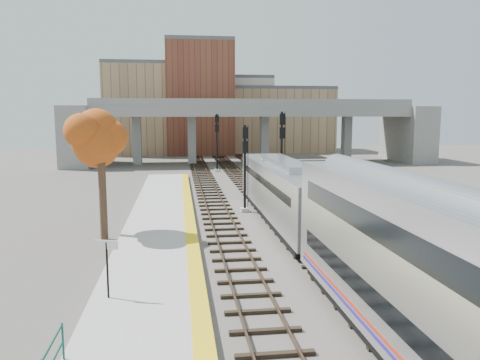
{
  "coord_description": "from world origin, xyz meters",
  "views": [
    {
      "loc": [
        -6.02,
        -25.17,
        7.35
      ],
      "look_at": [
        -1.51,
        8.93,
        2.5
      ],
      "focal_mm": 35.0,
      "sensor_mm": 36.0,
      "label": 1
    }
  ],
  "objects": [
    {
      "name": "ground",
      "position": [
        0.0,
        0.0,
        0.0
      ],
      "size": [
        160.0,
        160.0,
        0.0
      ],
      "primitive_type": "plane",
      "color": "#47423D",
      "rests_on": "ground"
    },
    {
      "name": "tracks",
      "position": [
        0.93,
        12.5,
        0.08
      ],
      "size": [
        10.7,
        95.0,
        0.25
      ],
      "color": "black",
      "rests_on": "ground"
    },
    {
      "name": "overpass",
      "position": [
        4.92,
        45.0,
        5.81
      ],
      "size": [
        54.0,
        12.0,
        9.5
      ],
      "color": "slate",
      "rests_on": "ground"
    },
    {
      "name": "car_b",
      "position": [
        13.84,
        28.85,
        0.6
      ],
      "size": [
        1.31,
        3.42,
        1.11
      ],
      "primitive_type": "imported",
      "rotation": [
        0.0,
        0.0,
        0.04
      ],
      "color": "#99999E",
      "rests_on": "parking_lot"
    },
    {
      "name": "yellow_strip",
      "position": [
        -5.35,
        0.0,
        0.35
      ],
      "size": [
        0.7,
        60.0,
        0.01
      ],
      "primitive_type": "cube",
      "color": "yellow",
      "rests_on": "platform"
    },
    {
      "name": "buildings_far",
      "position": [
        1.26,
        66.57,
        7.88
      ],
      "size": [
        43.0,
        21.0,
        20.6
      ],
      "color": "tan",
      "rests_on": "ground"
    },
    {
      "name": "car_a",
      "position": [
        9.73,
        23.79,
        0.62
      ],
      "size": [
        2.34,
        3.65,
        1.16
      ],
      "primitive_type": "imported",
      "rotation": [
        0.0,
        0.0,
        -0.31
      ],
      "color": "#99999E",
      "rests_on": "parking_lot"
    },
    {
      "name": "locomotive",
      "position": [
        1.0,
        5.28,
        2.28
      ],
      "size": [
        3.02,
        19.05,
        4.1
      ],
      "color": "#A8AAB2",
      "rests_on": "ground"
    },
    {
      "name": "signal_mast_far",
      "position": [
        -1.1,
        34.64,
        3.73
      ],
      "size": [
        0.6,
        0.64,
        7.39
      ],
      "color": "#9E9E99",
      "rests_on": "ground"
    },
    {
      "name": "parking_lot",
      "position": [
        14.0,
        28.0,
        0.02
      ],
      "size": [
        14.0,
        18.0,
        0.04
      ],
      "primitive_type": "cube",
      "color": "black",
      "rests_on": "ground"
    },
    {
      "name": "signal_mast_mid",
      "position": [
        3.0,
        15.07,
        3.85
      ],
      "size": [
        0.6,
        0.64,
        7.57
      ],
      "color": "#9E9E99",
      "rests_on": "ground"
    },
    {
      "name": "signal_mast_near",
      "position": [
        -1.1,
        9.21,
        3.15
      ],
      "size": [
        0.6,
        0.64,
        6.55
      ],
      "color": "#9E9E99",
      "rests_on": "ground"
    },
    {
      "name": "tree",
      "position": [
        -10.45,
        2.53,
        5.59
      ],
      "size": [
        3.6,
        3.6,
        7.54
      ],
      "color": "#382619",
      "rests_on": "ground"
    },
    {
      "name": "platform",
      "position": [
        -7.25,
        0.0,
        0.17
      ],
      "size": [
        4.5,
        60.0,
        0.35
      ],
      "primitive_type": "cube",
      "color": "#9E9E99",
      "rests_on": "ground"
    },
    {
      "name": "station_sign",
      "position": [
        -8.79,
        -7.47,
        1.98
      ],
      "size": [
        0.88,
        0.28,
        2.27
      ],
      "rotation": [
        0.0,
        0.0,
        -0.26
      ],
      "color": "black",
      "rests_on": "platform"
    },
    {
      "name": "car_c",
      "position": [
        17.67,
        30.1,
        0.62
      ],
      "size": [
        1.75,
        4.07,
        1.17
      ],
      "primitive_type": "imported",
      "rotation": [
        0.0,
        0.0,
        0.03
      ],
      "color": "#99999E",
      "rests_on": "parking_lot"
    }
  ]
}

